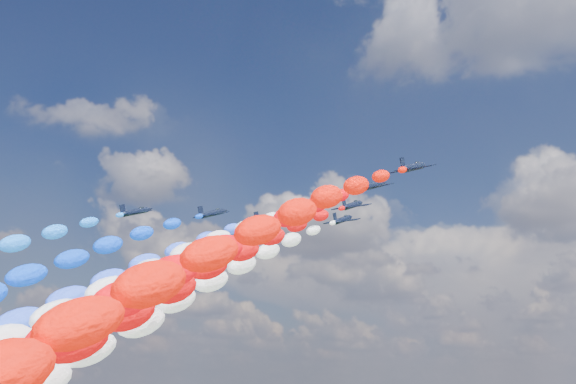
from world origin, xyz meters
The scene contains 14 objects.
jet_0 centered at (-30.43, -5.97, 95.72)m, with size 7.78×10.44×2.30m, color black, non-canonical shape.
jet_1 centered at (-18.16, 3.56, 95.72)m, with size 7.78×10.44×2.30m, color black, non-canonical shape.
jet_2 centered at (-11.29, 13.45, 95.72)m, with size 7.78×10.44×2.30m, color black, non-canonical shape.
trail_2 centered at (-11.29, -42.13, 69.21)m, with size 5.93×108.71×56.04m, color #2C53FF, non-canonical shape.
jet_3 centered at (0.51, 9.69, 95.72)m, with size 7.78×10.44×2.30m, color black, non-canonical shape.
trail_3 centered at (0.51, -45.88, 69.21)m, with size 5.93×108.71×56.04m, color white, non-canonical shape.
jet_4 centered at (1.36, 23.17, 95.72)m, with size 7.78×10.44×2.30m, color black, non-canonical shape.
trail_4 centered at (1.36, -32.40, 69.21)m, with size 5.93×108.71×56.04m, color white, non-canonical shape.
jet_5 centered at (9.13, 13.01, 95.72)m, with size 7.78×10.44×2.30m, color black, non-canonical shape.
trail_5 centered at (9.13, -42.56, 69.21)m, with size 5.93×108.71×56.04m, color red, non-canonical shape.
jet_6 centered at (19.14, 2.14, 95.72)m, with size 7.78×10.44×2.30m, color black, non-canonical shape.
trail_6 centered at (19.14, -53.43, 69.21)m, with size 5.93×108.71×56.04m, color #FB040B, non-canonical shape.
jet_7 centered at (29.63, -4.37, 95.72)m, with size 7.78×10.44×2.30m, color black, non-canonical shape.
trail_7 centered at (29.63, -59.94, 69.21)m, with size 5.93×108.71×56.04m, color #F31306, non-canonical shape.
Camera 1 is at (76.30, -113.88, 60.35)m, focal length 47.03 mm.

